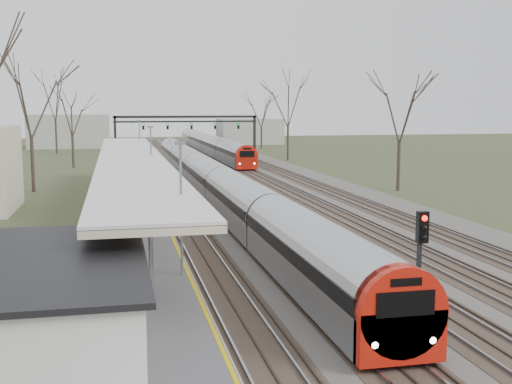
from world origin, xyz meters
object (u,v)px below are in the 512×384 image
train_far (209,144)px  passenger (142,271)px  train_near (208,177)px  signal_post (420,254)px

train_far → passenger: size_ratio=33.57×
train_near → signal_post: 34.80m
passenger → signal_post: 9.06m
train_near → passenger: size_ratio=41.93×
train_near → passenger: (-6.77, -31.76, 0.42)m
train_far → train_near: bearing=-98.3°
train_far → passenger: 80.83m
passenger → signal_post: signal_post is taller
train_near → train_far: size_ratio=1.25×
signal_post → train_near: bearing=92.9°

